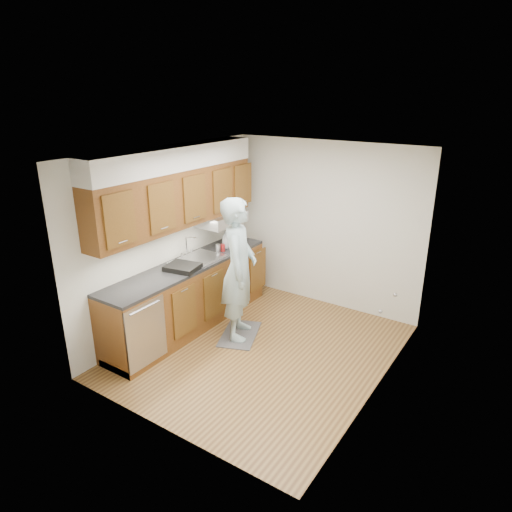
{
  "coord_description": "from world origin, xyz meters",
  "views": [
    {
      "loc": [
        2.77,
        -4.3,
        3.17
      ],
      "look_at": [
        -0.26,
        0.25,
        1.17
      ],
      "focal_mm": 32.0,
      "sensor_mm": 36.0,
      "label": 1
    }
  ],
  "objects_px": {
    "soap_bottle_c": "(231,238)",
    "steel_can": "(218,248)",
    "person": "(239,260)",
    "soap_bottle_a": "(226,239)",
    "soda_can": "(223,248)",
    "soap_bottle_b": "(237,243)",
    "dish_rack": "(183,267)"
  },
  "relations": [
    {
      "from": "person",
      "to": "soda_can",
      "type": "distance_m",
      "value": 0.83
    },
    {
      "from": "soap_bottle_a",
      "to": "soap_bottle_c",
      "type": "xyz_separation_m",
      "value": [
        -0.05,
        0.2,
        -0.04
      ]
    },
    {
      "from": "dish_rack",
      "to": "soda_can",
      "type": "bearing_deg",
      "value": 79.2
    },
    {
      "from": "soap_bottle_b",
      "to": "person",
      "type": "bearing_deg",
      "value": -52.63
    },
    {
      "from": "soda_can",
      "to": "soap_bottle_a",
      "type": "bearing_deg",
      "value": 110.95
    },
    {
      "from": "person",
      "to": "soap_bottle_b",
      "type": "height_order",
      "value": "person"
    },
    {
      "from": "person",
      "to": "soda_can",
      "type": "height_order",
      "value": "person"
    },
    {
      "from": "soap_bottle_a",
      "to": "soap_bottle_c",
      "type": "relative_size",
      "value": 1.44
    },
    {
      "from": "soap_bottle_b",
      "to": "dish_rack",
      "type": "bearing_deg",
      "value": -95.11
    },
    {
      "from": "soap_bottle_b",
      "to": "steel_can",
      "type": "relative_size",
      "value": 1.48
    },
    {
      "from": "soap_bottle_c",
      "to": "soda_can",
      "type": "height_order",
      "value": "soap_bottle_c"
    },
    {
      "from": "soap_bottle_a",
      "to": "dish_rack",
      "type": "distance_m",
      "value": 1.01
    },
    {
      "from": "soap_bottle_a",
      "to": "dish_rack",
      "type": "relative_size",
      "value": 0.67
    },
    {
      "from": "soap_bottle_a",
      "to": "soap_bottle_c",
      "type": "distance_m",
      "value": 0.21
    },
    {
      "from": "soap_bottle_b",
      "to": "soda_can",
      "type": "distance_m",
      "value": 0.24
    },
    {
      "from": "soap_bottle_a",
      "to": "soda_can",
      "type": "bearing_deg",
      "value": -69.05
    },
    {
      "from": "person",
      "to": "steel_can",
      "type": "xyz_separation_m",
      "value": [
        -0.68,
        0.44,
        -0.09
      ]
    },
    {
      "from": "soap_bottle_c",
      "to": "steel_can",
      "type": "bearing_deg",
      "value": -80.9
    },
    {
      "from": "steel_can",
      "to": "soap_bottle_c",
      "type": "bearing_deg",
      "value": 99.1
    },
    {
      "from": "soda_can",
      "to": "dish_rack",
      "type": "xyz_separation_m",
      "value": [
        -0.0,
        -0.86,
        -0.02
      ]
    },
    {
      "from": "soap_bottle_b",
      "to": "soda_can",
      "type": "relative_size",
      "value": 1.62
    },
    {
      "from": "soap_bottle_b",
      "to": "soda_can",
      "type": "height_order",
      "value": "soap_bottle_b"
    },
    {
      "from": "soda_can",
      "to": "dish_rack",
      "type": "relative_size",
      "value": 0.26
    },
    {
      "from": "soda_can",
      "to": "dish_rack",
      "type": "bearing_deg",
      "value": -90.17
    },
    {
      "from": "person",
      "to": "soap_bottle_c",
      "type": "bearing_deg",
      "value": 14.62
    },
    {
      "from": "person",
      "to": "soap_bottle_c",
      "type": "distance_m",
      "value": 1.12
    },
    {
      "from": "soap_bottle_c",
      "to": "steel_can",
      "type": "relative_size",
      "value": 1.6
    },
    {
      "from": "soap_bottle_b",
      "to": "soap_bottle_c",
      "type": "xyz_separation_m",
      "value": [
        -0.19,
        0.11,
        0.01
      ]
    },
    {
      "from": "soda_can",
      "to": "person",
      "type": "bearing_deg",
      "value": -37.91
    },
    {
      "from": "person",
      "to": "soap_bottle_b",
      "type": "relative_size",
      "value": 12.17
    },
    {
      "from": "steel_can",
      "to": "soap_bottle_a",
      "type": "bearing_deg",
      "value": 94.59
    },
    {
      "from": "soap_bottle_c",
      "to": "soda_can",
      "type": "bearing_deg",
      "value": -73.32
    }
  ]
}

